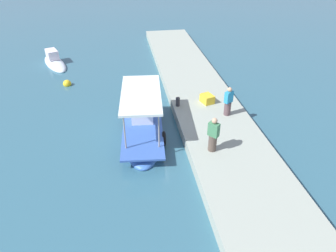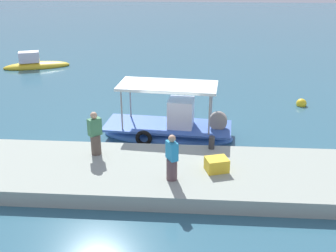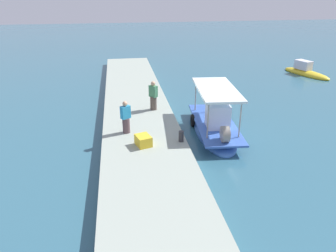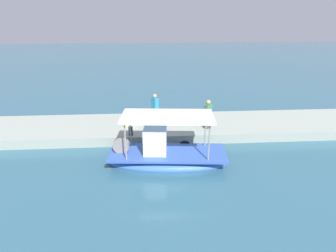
{
  "view_description": "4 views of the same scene",
  "coord_description": "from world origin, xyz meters",
  "px_view_note": "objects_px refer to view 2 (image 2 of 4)",
  "views": [
    {
      "loc": [
        -13.81,
        0.87,
        9.3
      ],
      "look_at": [
        -0.85,
        -1.2,
        0.89
      ],
      "focal_mm": 32.62,
      "sensor_mm": 36.0,
      "label": 1
    },
    {
      "loc": [
        1.06,
        -17.07,
        7.74
      ],
      "look_at": [
        -0.03,
        -1.48,
        1.19
      ],
      "focal_mm": 43.5,
      "sensor_mm": 36.0,
      "label": 2
    },
    {
      "loc": [
        15.06,
        -4.98,
        7.35
      ],
      "look_at": [
        0.22,
        -2.59,
        0.72
      ],
      "focal_mm": 33.69,
      "sensor_mm": 36.0,
      "label": 3
    },
    {
      "loc": [
        0.68,
        12.61,
        7.04
      ],
      "look_at": [
        -0.32,
        -1.97,
        1.17
      ],
      "focal_mm": 30.41,
      "sensor_mm": 36.0,
      "label": 4
    }
  ],
  "objects_px": {
    "main_fishing_boat": "(170,129)",
    "cargo_crate": "(217,164)",
    "fisherman_by_crate": "(95,135)",
    "mooring_bollard": "(212,143)",
    "marker_buoy": "(301,104)",
    "moored_boat_mid": "(36,65)",
    "fisherman_near_bollard": "(172,160)"
  },
  "relations": [
    {
      "from": "mooring_bollard",
      "to": "main_fishing_boat",
      "type": "bearing_deg",
      "value": 129.18
    },
    {
      "from": "mooring_bollard",
      "to": "moored_boat_mid",
      "type": "xyz_separation_m",
      "value": [
        -12.69,
        14.2,
        -0.61
      ]
    },
    {
      "from": "main_fishing_boat",
      "to": "moored_boat_mid",
      "type": "xyz_separation_m",
      "value": [
        -10.86,
        11.96,
        -0.21
      ]
    },
    {
      "from": "marker_buoy",
      "to": "moored_boat_mid",
      "type": "distance_m",
      "value": 19.3
    },
    {
      "from": "main_fishing_boat",
      "to": "cargo_crate",
      "type": "relative_size",
      "value": 7.92
    },
    {
      "from": "fisherman_by_crate",
      "to": "moored_boat_mid",
      "type": "distance_m",
      "value": 17.12
    },
    {
      "from": "cargo_crate",
      "to": "mooring_bollard",
      "type": "bearing_deg",
      "value": 94.09
    },
    {
      "from": "marker_buoy",
      "to": "fisherman_by_crate",
      "type": "bearing_deg",
      "value": -141.18
    },
    {
      "from": "fisherman_by_crate",
      "to": "mooring_bollard",
      "type": "distance_m",
      "value": 4.61
    },
    {
      "from": "mooring_bollard",
      "to": "fisherman_by_crate",
      "type": "bearing_deg",
      "value": -170.0
    },
    {
      "from": "main_fishing_boat",
      "to": "marker_buoy",
      "type": "relative_size",
      "value": 10.8
    },
    {
      "from": "fisherman_near_bollard",
      "to": "marker_buoy",
      "type": "xyz_separation_m",
      "value": [
        6.67,
        9.58,
        -1.21
      ]
    },
    {
      "from": "main_fishing_boat",
      "to": "cargo_crate",
      "type": "bearing_deg",
      "value": -64.27
    },
    {
      "from": "main_fishing_boat",
      "to": "marker_buoy",
      "type": "bearing_deg",
      "value": 34.2
    },
    {
      "from": "cargo_crate",
      "to": "fisherman_near_bollard",
      "type": "bearing_deg",
      "value": -155.3
    },
    {
      "from": "main_fishing_boat",
      "to": "fisherman_near_bollard",
      "type": "bearing_deg",
      "value": -85.39
    },
    {
      "from": "main_fishing_boat",
      "to": "marker_buoy",
      "type": "distance_m",
      "value": 8.53
    },
    {
      "from": "marker_buoy",
      "to": "main_fishing_boat",
      "type": "bearing_deg",
      "value": -145.8
    },
    {
      "from": "fisherman_by_crate",
      "to": "marker_buoy",
      "type": "bearing_deg",
      "value": 38.82
    },
    {
      "from": "cargo_crate",
      "to": "marker_buoy",
      "type": "bearing_deg",
      "value": 60.09
    },
    {
      "from": "main_fishing_boat",
      "to": "moored_boat_mid",
      "type": "height_order",
      "value": "main_fishing_boat"
    },
    {
      "from": "marker_buoy",
      "to": "moored_boat_mid",
      "type": "bearing_deg",
      "value": 158.21
    },
    {
      "from": "main_fishing_boat",
      "to": "fisherman_by_crate",
      "type": "height_order",
      "value": "main_fishing_boat"
    },
    {
      "from": "fisherman_by_crate",
      "to": "mooring_bollard",
      "type": "height_order",
      "value": "fisherman_by_crate"
    },
    {
      "from": "marker_buoy",
      "to": "moored_boat_mid",
      "type": "height_order",
      "value": "moored_boat_mid"
    },
    {
      "from": "marker_buoy",
      "to": "moored_boat_mid",
      "type": "xyz_separation_m",
      "value": [
        -17.92,
        7.16,
        0.1
      ]
    },
    {
      "from": "marker_buoy",
      "to": "moored_boat_mid",
      "type": "relative_size",
      "value": 0.11
    },
    {
      "from": "cargo_crate",
      "to": "moored_boat_mid",
      "type": "distance_m",
      "value": 20.53
    },
    {
      "from": "fisherman_near_bollard",
      "to": "marker_buoy",
      "type": "distance_m",
      "value": 11.74
    },
    {
      "from": "mooring_bollard",
      "to": "cargo_crate",
      "type": "relative_size",
      "value": 0.68
    },
    {
      "from": "cargo_crate",
      "to": "fisherman_by_crate",
      "type": "bearing_deg",
      "value": 167.52
    },
    {
      "from": "main_fishing_boat",
      "to": "mooring_bollard",
      "type": "height_order",
      "value": "main_fishing_boat"
    }
  ]
}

